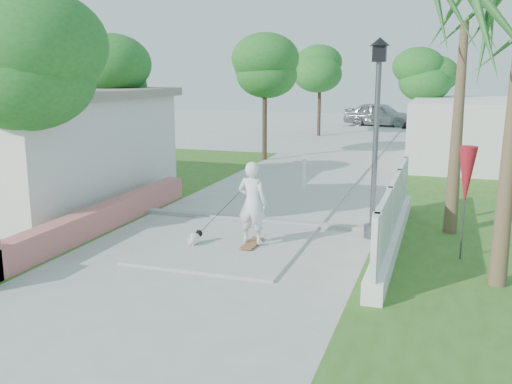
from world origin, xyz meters
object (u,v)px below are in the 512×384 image
at_px(street_lamp, 376,132).
at_px(dog, 195,238).
at_px(skateboarder, 242,206).
at_px(bollard, 304,173).
at_px(patio_umbrella, 466,177).
at_px(parked_car, 380,114).

xyz_separation_m(street_lamp, dog, (-3.55, -1.92, -2.23)).
distance_m(skateboarder, dog, 1.24).
height_order(bollard, patio_umbrella, patio_umbrella).
bearing_deg(skateboarder, parked_car, -84.24).
height_order(patio_umbrella, skateboarder, patio_umbrella).
bearing_deg(bollard, patio_umbrella, -50.09).
bearing_deg(parked_car, patio_umbrella, -159.06).
bearing_deg(bollard, street_lamp, -59.04).
xyz_separation_m(bollard, patio_umbrella, (4.60, -5.50, 1.10)).
relative_size(bollard, skateboarder, 0.58).
bearing_deg(street_lamp, dog, -151.60).
xyz_separation_m(bollard, skateboarder, (0.12, -6.10, 0.33)).
bearing_deg(patio_umbrella, street_lamp, 152.24).
distance_m(skateboarder, parked_car, 29.03).
bearing_deg(parked_car, skateboarder, -168.01).
relative_size(skateboarder, dog, 3.64).
height_order(street_lamp, parked_car, street_lamp).
distance_m(street_lamp, patio_umbrella, 2.27).
bearing_deg(patio_umbrella, dog, -170.43).
relative_size(patio_umbrella, dog, 4.46).
relative_size(street_lamp, parked_car, 0.91).
distance_m(patio_umbrella, skateboarder, 4.59).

